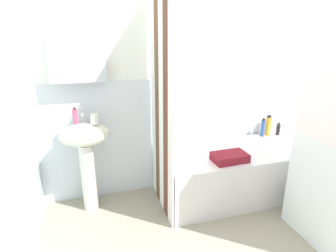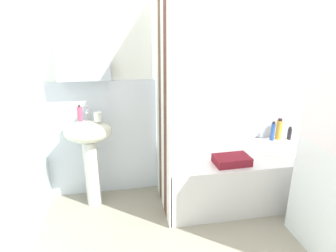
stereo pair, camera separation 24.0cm
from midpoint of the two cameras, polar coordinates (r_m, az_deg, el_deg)
wall_back_tiled at (r=2.92m, az=6.87°, el=8.54°), size 3.60×0.18×2.40m
sink at (r=2.71m, az=-13.27°, el=-3.79°), size 0.44×0.34×0.87m
faucet at (r=2.69m, az=-13.66°, el=2.65°), size 0.03×0.12×0.12m
soap_dispenser at (r=2.65m, az=-15.04°, el=2.43°), size 0.05×0.05×0.15m
toothbrush_cup at (r=2.60m, az=-11.58°, el=1.82°), size 0.07×0.07×0.09m
bathtub at (r=3.02m, az=16.70°, el=-9.73°), size 1.56×0.71×0.50m
shower_curtain at (r=2.48m, az=1.74°, el=3.54°), size 0.01×0.71×2.00m
lotion_bottle at (r=3.44m, az=25.35°, el=-1.43°), size 0.04×0.04×0.15m
body_wash_bottle at (r=3.38m, az=23.55°, el=-0.68°), size 0.06×0.06×0.24m
conditioner_bottle at (r=3.33m, az=22.50°, el=-1.07°), size 0.04×0.04×0.21m
towel_folded at (r=2.65m, az=15.43°, el=-6.76°), size 0.33×0.21×0.08m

